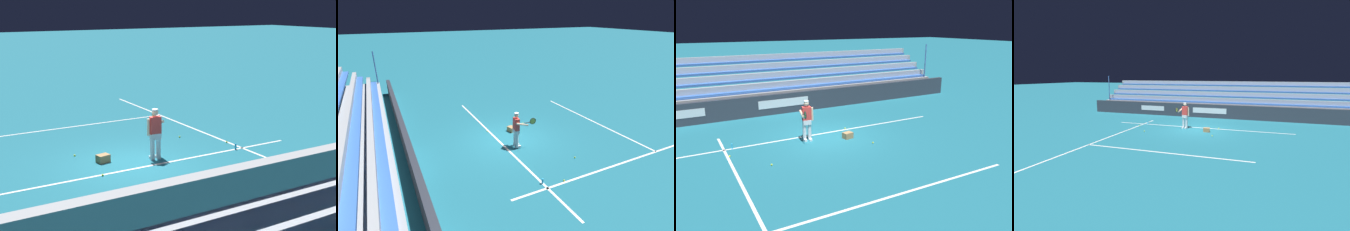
{
  "view_description": "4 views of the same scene",
  "coord_description": "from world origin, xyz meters",
  "views": [
    {
      "loc": [
        -6.36,
        -13.01,
        5.01
      ],
      "look_at": [
        1.32,
        0.02,
        1.43
      ],
      "focal_mm": 50.0,
      "sensor_mm": 36.0,
      "label": 1
    },
    {
      "loc": [
        10.47,
        -5.36,
        5.96
      ],
      "look_at": [
        0.03,
        -0.16,
        1.34
      ],
      "focal_mm": 28.0,
      "sensor_mm": 36.0,
      "label": 2
    },
    {
      "loc": [
        5.68,
        12.19,
        4.76
      ],
      "look_at": [
        -0.22,
        1.34,
        1.28
      ],
      "focal_mm": 35.0,
      "sensor_mm": 36.0,
      "label": 3
    },
    {
      "loc": [
        -4.69,
        16.12,
        3.55
      ],
      "look_at": [
        0.83,
        0.53,
        0.94
      ],
      "focal_mm": 28.0,
      "sensor_mm": 36.0,
      "label": 4
    }
  ],
  "objects": [
    {
      "name": "ground_plane",
      "position": [
        0.0,
        0.0,
        0.0
      ],
      "size": [
        160.0,
        160.0,
        0.0
      ],
      "primitive_type": "plane",
      "color": "#1E6B7F"
    },
    {
      "name": "court_baseline_white",
      "position": [
        0.0,
        -0.5,
        0.0
      ],
      "size": [
        12.0,
        0.1,
        0.01
      ],
      "primitive_type": "cube",
      "color": "white",
      "rests_on": "ground"
    },
    {
      "name": "court_sideline_white",
      "position": [
        4.11,
        4.0,
        0.0
      ],
      "size": [
        0.1,
        12.0,
        0.01
      ],
      "primitive_type": "cube",
      "color": "white",
      "rests_on": "ground"
    },
    {
      "name": "court_service_line_white",
      "position": [
        0.0,
        5.5,
        0.0
      ],
      "size": [
        8.22,
        0.1,
        0.01
      ],
      "primitive_type": "cube",
      "color": "white",
      "rests_on": "ground"
    },
    {
      "name": "back_wall_sponsor_board",
      "position": [
        0.01,
        -4.71,
        0.55
      ],
      "size": [
        22.55,
        0.25,
        1.1
      ],
      "color": "#2D333D",
      "rests_on": "ground"
    },
    {
      "name": "bleacher_stand",
      "position": [
        0.0,
        -6.94,
        0.76
      ],
      "size": [
        21.42,
        3.2,
        3.4
      ],
      "color": "#9EA3A8",
      "rests_on": "ground"
    },
    {
      "name": "tennis_player",
      "position": [
        0.82,
        0.01,
        0.89
      ],
      "size": [
        0.64,
        0.97,
        1.71
      ],
      "color": "silver",
      "rests_on": "ground"
    },
    {
      "name": "ball_box_cardboard",
      "position": [
        -0.81,
        0.58,
        0.13
      ],
      "size": [
        0.45,
        0.37,
        0.26
      ],
      "primitive_type": "cube",
      "rotation": [
        0.0,
        0.0,
        0.19
      ],
      "color": "#A87F51",
      "rests_on": "ground"
    },
    {
      "name": "tennis_ball_far_right",
      "position": [
        -1.33,
        -0.6,
        0.03
      ],
      "size": [
        0.07,
        0.07,
        0.07
      ],
      "primitive_type": "sphere",
      "color": "#CCE533",
      "rests_on": "ground"
    },
    {
      "name": "tennis_ball_midcourt",
      "position": [
        4.03,
        0.3,
        0.03
      ],
      "size": [
        0.07,
        0.07,
        0.07
      ],
      "primitive_type": "sphere",
      "color": "#CCE533",
      "rests_on": "ground"
    },
    {
      "name": "tennis_ball_stray_back",
      "position": [
        2.89,
        1.79,
        0.03
      ],
      "size": [
        0.07,
        0.07,
        0.07
      ],
      "primitive_type": "sphere",
      "color": "#CCE533",
      "rests_on": "ground"
    },
    {
      "name": "tennis_ball_far_left",
      "position": [
        -1.41,
        1.64,
        0.03
      ],
      "size": [
        0.07,
        0.07,
        0.07
      ],
      "primitive_type": "sphere",
      "color": "#CCE533",
      "rests_on": "ground"
    },
    {
      "name": "water_bottle",
      "position": [
        3.8,
        -0.52,
        0.11
      ],
      "size": [
        0.07,
        0.07,
        0.22
      ],
      "primitive_type": "cylinder",
      "color": "#33B2E5",
      "rests_on": "ground"
    }
  ]
}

